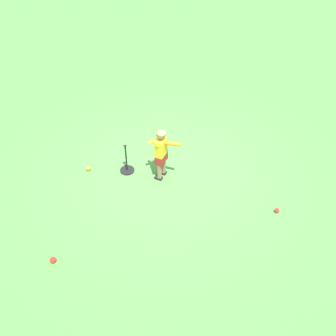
{
  "coord_description": "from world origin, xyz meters",
  "views": [
    {
      "loc": [
        2.4,
        5.33,
        5.19
      ],
      "look_at": [
        0.15,
        0.39,
        0.45
      ],
      "focal_mm": 42.91,
      "sensor_mm": 36.0,
      "label": 1
    }
  ],
  "objects_px": {
    "child_batter": "(161,150)",
    "play_ball_behind_batter": "(88,169)",
    "batting_tee": "(127,167)",
    "play_ball_by_bucket": "(277,210)",
    "play_ball_midfield": "(53,260)"
  },
  "relations": [
    {
      "from": "batting_tee",
      "to": "play_ball_midfield",
      "type": "bearing_deg",
      "value": 40.77
    },
    {
      "from": "child_batter",
      "to": "play_ball_behind_batter",
      "type": "height_order",
      "value": "child_batter"
    },
    {
      "from": "child_batter",
      "to": "play_ball_behind_batter",
      "type": "relative_size",
      "value": 11.96
    },
    {
      "from": "play_ball_behind_batter",
      "to": "batting_tee",
      "type": "height_order",
      "value": "batting_tee"
    },
    {
      "from": "child_batter",
      "to": "play_ball_by_bucket",
      "type": "xyz_separation_m",
      "value": [
        -1.45,
        1.68,
        -0.61
      ]
    },
    {
      "from": "play_ball_behind_batter",
      "to": "play_ball_midfield",
      "type": "bearing_deg",
      "value": 59.47
    },
    {
      "from": "play_ball_midfield",
      "to": "play_ball_by_bucket",
      "type": "bearing_deg",
      "value": 171.35
    },
    {
      "from": "play_ball_by_bucket",
      "to": "play_ball_behind_batter",
      "type": "bearing_deg",
      "value": -42.26
    },
    {
      "from": "child_batter",
      "to": "play_ball_midfield",
      "type": "relative_size",
      "value": 10.58
    },
    {
      "from": "child_batter",
      "to": "play_ball_by_bucket",
      "type": "distance_m",
      "value": 2.3
    },
    {
      "from": "play_ball_behind_batter",
      "to": "batting_tee",
      "type": "distance_m",
      "value": 0.76
    },
    {
      "from": "play_ball_behind_batter",
      "to": "play_ball_by_bucket",
      "type": "height_order",
      "value": "play_ball_behind_batter"
    },
    {
      "from": "play_ball_behind_batter",
      "to": "play_ball_by_bucket",
      "type": "relative_size",
      "value": 1.03
    },
    {
      "from": "play_ball_behind_batter",
      "to": "child_batter",
      "type": "bearing_deg",
      "value": 148.55
    },
    {
      "from": "child_batter",
      "to": "play_ball_behind_batter",
      "type": "bearing_deg",
      "value": -31.45
    }
  ]
}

